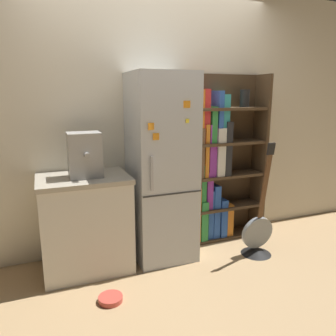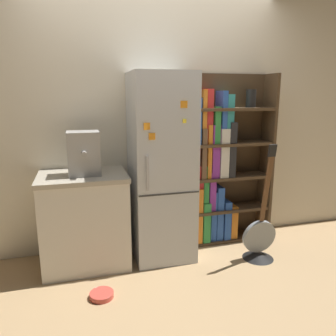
% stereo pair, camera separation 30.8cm
% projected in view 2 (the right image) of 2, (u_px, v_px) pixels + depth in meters
% --- Properties ---
extents(ground_plane, '(16.00, 16.00, 0.00)m').
position_uv_depth(ground_plane, '(166.00, 261.00, 3.12)').
color(ground_plane, tan).
extents(wall_back, '(8.00, 0.05, 2.60)m').
position_uv_depth(wall_back, '(153.00, 120.00, 3.28)').
color(wall_back, beige).
rests_on(wall_back, ground_plane).
extents(refrigerator, '(0.56, 0.59, 1.75)m').
position_uv_depth(refrigerator, '(161.00, 168.00, 3.09)').
color(refrigerator, silver).
rests_on(refrigerator, ground_plane).
extents(bookshelf, '(0.90, 0.28, 1.76)m').
position_uv_depth(bookshelf, '(219.00, 168.00, 3.43)').
color(bookshelf, '#4C3823').
rests_on(bookshelf, ground_plane).
extents(kitchen_counter, '(0.78, 0.59, 0.86)m').
position_uv_depth(kitchen_counter, '(85.00, 220.00, 3.00)').
color(kitchen_counter, silver).
rests_on(kitchen_counter, ground_plane).
extents(espresso_machine, '(0.27, 0.28, 0.38)m').
position_uv_depth(espresso_machine, '(84.00, 153.00, 2.84)').
color(espresso_machine, '#A5A39E').
rests_on(espresso_machine, kitchen_counter).
extents(guitar, '(0.33, 0.30, 1.13)m').
position_uv_depth(guitar, '(259.00, 242.00, 3.14)').
color(guitar, black).
rests_on(guitar, ground_plane).
extents(pet_bowl, '(0.19, 0.19, 0.04)m').
position_uv_depth(pet_bowl, '(102.00, 295.00, 2.56)').
color(pet_bowl, '#D84C3F').
rests_on(pet_bowl, ground_plane).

